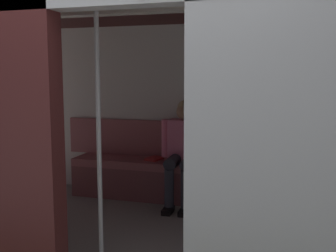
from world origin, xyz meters
The scene contains 6 objects.
train_car centered at (0.05, -1.16, 1.45)m, with size 6.40×2.69×2.20m.
bench_seat centered at (0.00, -2.17, 0.36)m, with size 3.05×0.44×0.47m.
person_seated centered at (0.14, -2.12, 0.69)m, with size 0.55×0.68×1.20m.
handbag centered at (-0.27, -2.25, 0.55)m, with size 0.26×0.15×0.17m.
book centered at (0.53, -2.24, 0.48)m, with size 0.15×0.22×0.03m, color #B22D2D.
grab_pole_door centered at (0.37, -0.46, 1.03)m, with size 0.04×0.04×2.06m, color silver.
Camera 1 is at (-0.99, 2.25, 1.48)m, focal length 43.13 mm.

